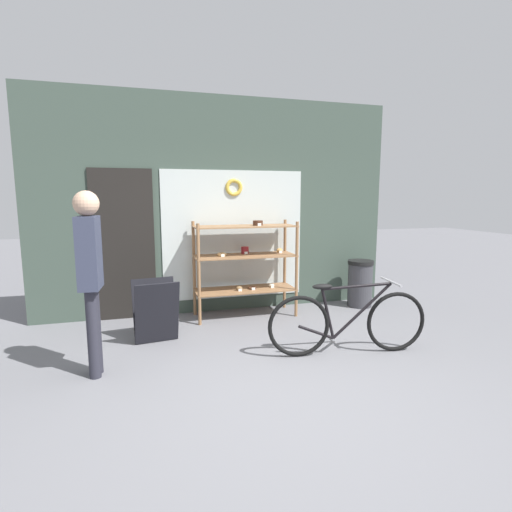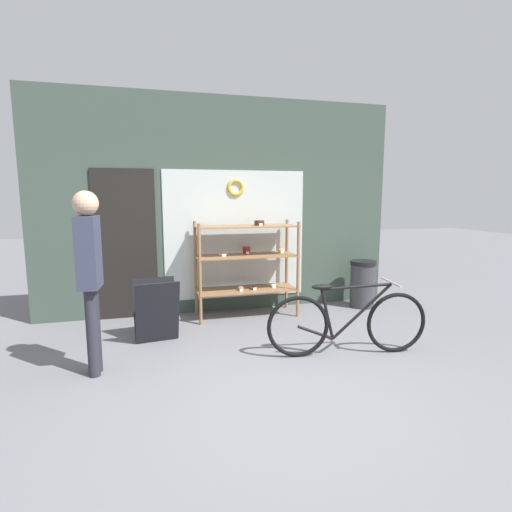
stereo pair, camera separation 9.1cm
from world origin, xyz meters
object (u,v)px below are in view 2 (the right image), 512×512
(pedestrian, at_px, (89,267))
(trash_bin, at_px, (363,282))
(sandwich_board, at_px, (156,311))
(display_case, at_px, (247,259))
(bicycle, at_px, (347,322))

(pedestrian, bearing_deg, trash_bin, -64.00)
(pedestrian, bearing_deg, sandwich_board, -34.33)
(display_case, distance_m, trash_bin, 1.91)
(display_case, distance_m, sandwich_board, 1.56)
(sandwich_board, bearing_deg, trash_bin, 5.22)
(sandwich_board, xyz_separation_m, trash_bin, (3.15, 0.72, 0.02))
(sandwich_board, bearing_deg, bicycle, -33.22)
(bicycle, bearing_deg, display_case, 120.74)
(display_case, relative_size, trash_bin, 1.97)
(display_case, bearing_deg, pedestrian, -141.90)
(display_case, xyz_separation_m, pedestrian, (-1.90, -1.49, 0.23))
(display_case, xyz_separation_m, bicycle, (0.71, -1.70, -0.47))
(display_case, relative_size, pedestrian, 0.81)
(trash_bin, bearing_deg, display_case, 179.35)
(display_case, xyz_separation_m, trash_bin, (1.86, -0.02, -0.44))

